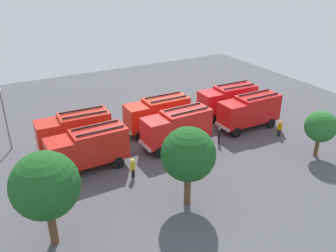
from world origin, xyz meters
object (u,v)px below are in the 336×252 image
(fire_truck_2, at_px, (74,130))
(firefighter_1, at_px, (133,167))
(tree_2, at_px, (45,186))
(fire_truck_3, at_px, (250,110))
(firefighter_2, at_px, (219,135))
(fire_truck_0, at_px, (227,99))
(fire_truck_5, at_px, (88,147))
(tree_0, at_px, (321,127))
(fire_truck_4, at_px, (177,126))
(lamppost, at_px, (5,114))
(firefighter_0, at_px, (280,128))
(traffic_cone_0, at_px, (260,113))
(tree_1, at_px, (188,154))
(fire_truck_1, at_px, (157,113))

(fire_truck_2, height_order, firefighter_1, fire_truck_2)
(tree_2, bearing_deg, firefighter_1, -148.53)
(fire_truck_3, relative_size, firefighter_2, 4.24)
(fire_truck_3, bearing_deg, fire_truck_0, -89.03)
(fire_truck_5, height_order, tree_2, tree_2)
(tree_0, bearing_deg, fire_truck_4, -37.33)
(tree_0, distance_m, lamppost, 29.98)
(firefighter_2, bearing_deg, tree_0, 177.21)
(fire_truck_3, xyz_separation_m, fire_truck_4, (9.15, -0.18, 0.00))
(fire_truck_5, distance_m, firefighter_0, 20.08)
(fire_truck_3, bearing_deg, fire_truck_5, -0.61)
(traffic_cone_0, distance_m, lamppost, 28.44)
(tree_0, bearing_deg, tree_1, 1.15)
(firefighter_1, distance_m, firefighter_2, 10.46)
(firefighter_1, bearing_deg, tree_0, -137.36)
(fire_truck_3, xyz_separation_m, firefighter_0, (-1.52, 3.22, -1.19))
(fire_truck_0, xyz_separation_m, tree_0, (-1.67, 11.90, 0.94))
(fire_truck_3, relative_size, tree_0, 1.57)
(tree_1, bearing_deg, firefighter_2, -139.35)
(firefighter_0, height_order, tree_2, tree_2)
(fire_truck_2, relative_size, lamppost, 1.14)
(tree_1, height_order, traffic_cone_0, tree_1)
(firefighter_0, distance_m, tree_0, 5.25)
(firefighter_0, xyz_separation_m, tree_0, (-0.07, 4.80, 2.13))
(fire_truck_5, distance_m, firefighter_1, 4.43)
(fire_truck_0, height_order, fire_truck_5, same)
(fire_truck_3, bearing_deg, fire_truck_4, -1.29)
(firefighter_1, bearing_deg, firefighter_0, -121.64)
(fire_truck_5, relative_size, firefighter_2, 4.26)
(fire_truck_5, height_order, firefighter_1, fire_truck_5)
(fire_truck_1, distance_m, firefighter_1, 9.51)
(fire_truck_2, height_order, lamppost, lamppost)
(fire_truck_2, height_order, fire_truck_4, same)
(firefighter_0, bearing_deg, traffic_cone_0, -137.72)
(fire_truck_5, bearing_deg, fire_truck_2, -89.57)
(firefighter_1, distance_m, tree_1, 6.62)
(tree_0, relative_size, tree_1, 0.72)
(fire_truck_0, bearing_deg, tree_1, 44.83)
(fire_truck_3, relative_size, firefighter_1, 4.13)
(fire_truck_5, bearing_deg, traffic_cone_0, -176.02)
(fire_truck_4, xyz_separation_m, fire_truck_5, (9.10, 0.04, 0.00))
(fire_truck_3, bearing_deg, fire_truck_2, -13.42)
(fire_truck_3, bearing_deg, firefighter_1, 10.98)
(fire_truck_1, xyz_separation_m, firefighter_1, (6.09, 7.22, -1.17))
(fire_truck_1, height_order, tree_1, tree_1)
(fire_truck_1, relative_size, firefighter_1, 4.13)
(fire_truck_0, height_order, fire_truck_2, same)
(fire_truck_4, relative_size, traffic_cone_0, 10.40)
(fire_truck_4, relative_size, lamppost, 1.14)
(fire_truck_0, xyz_separation_m, fire_truck_4, (9.07, 3.71, 0.00))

